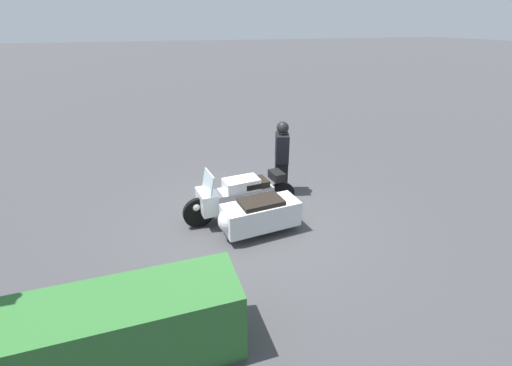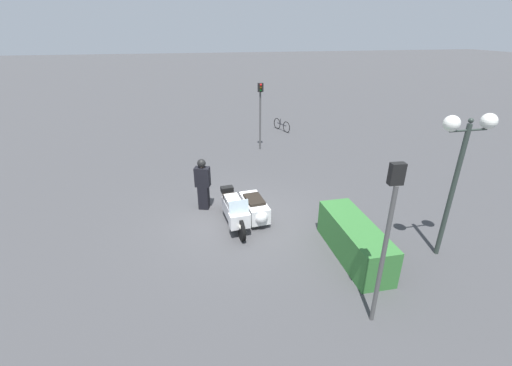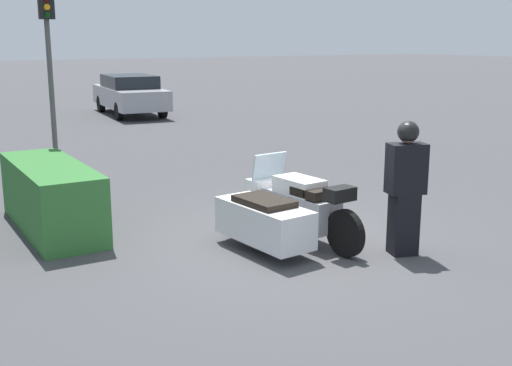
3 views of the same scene
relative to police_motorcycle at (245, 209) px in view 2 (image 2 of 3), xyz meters
The scene contains 8 objects.
ground_plane 0.53m from the police_motorcycle, 150.96° to the right, with size 160.00×160.00×0.00m, color #424244.
police_motorcycle is the anchor object (origin of this frame).
officer_rider 1.79m from the police_motorcycle, 135.59° to the right, with size 0.43×0.55×1.78m.
hedge_bush_curbside 3.41m from the police_motorcycle, 47.45° to the left, with size 2.83×0.91×0.99m, color #337033.
twin_lamp_post 6.09m from the police_motorcycle, 60.99° to the left, with size 0.38×1.37×3.83m.
traffic_light_near 5.15m from the police_motorcycle, 23.33° to the left, with size 0.23×0.27×3.52m.
traffic_light_far 7.38m from the police_motorcycle, 163.76° to the left, with size 0.23×0.26×3.26m.
bicycle_parked 10.78m from the police_motorcycle, 158.13° to the left, with size 1.55×0.58×0.71m.
Camera 2 is at (9.45, -1.48, 5.63)m, focal length 24.00 mm.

